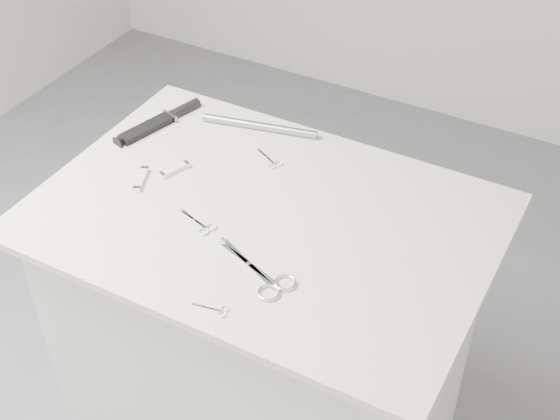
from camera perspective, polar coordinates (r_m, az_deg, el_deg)
The scene contains 10 objects.
plinth at distance 2.04m, azimuth -1.02°, elevation -10.43°, with size 0.90×0.60×0.90m, color silver.
display_board at distance 1.71m, azimuth -1.19°, elevation -0.53°, with size 1.00×0.70×0.02m, color beige.
large_shears at distance 1.55m, azimuth -0.97°, elevation -5.07°, with size 0.20×0.12×0.01m.
embroidery_scissors_a at distance 1.68m, azimuth -5.76°, elevation -1.10°, with size 0.10×0.05×0.00m.
embroidery_scissors_b at distance 1.86m, azimuth -0.66°, elevation 3.59°, with size 0.09×0.06×0.00m.
tiny_scissors at distance 1.50m, azimuth -4.77°, elevation -7.29°, with size 0.07×0.03×0.00m.
sheathed_knife at distance 2.01m, azimuth -8.51°, elevation 6.57°, with size 0.10×0.25×0.03m.
pocket_knife_a at distance 1.82m, azimuth -10.14°, elevation 2.24°, with size 0.05×0.09×0.01m.
pocket_knife_b at distance 1.84m, azimuth -7.71°, elevation 2.93°, with size 0.04×0.08×0.01m.
metal_rail at distance 1.96m, azimuth -1.51°, elevation 6.16°, with size 0.02×0.02×0.30m, color gray.
Camera 1 is at (0.66, -1.13, 2.02)m, focal length 50.00 mm.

